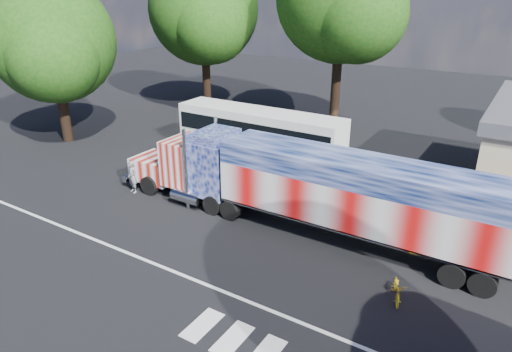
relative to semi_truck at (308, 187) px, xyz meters
The scene contains 8 objects.
ground 4.50m from the semi_truck, 136.08° to the right, with size 100.00×100.00×0.00m, color black.
lane_markings 6.95m from the semi_truck, 100.02° to the right, with size 30.00×2.67×0.01m.
semi_truck is the anchor object (origin of this frame).
coach_bus 9.30m from the semi_truck, 135.00° to the left, with size 10.95×2.55×3.19m.
woman 9.83m from the semi_truck, behind, with size 0.64×0.42×1.77m, color slate.
bicycle 5.92m from the semi_truck, 30.07° to the right, with size 0.54×1.54×0.81m, color gold.
tree_nw_a 23.63m from the semi_truck, 138.67° to the left, with size 9.51×9.06×12.97m.
tree_w_a 20.81m from the semi_truck, behind, with size 8.63×8.22×11.02m.
Camera 1 is at (10.57, -13.93, 10.22)m, focal length 32.00 mm.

